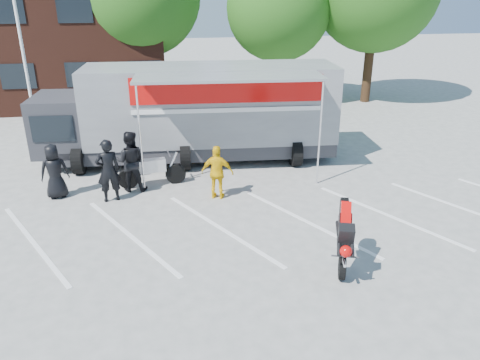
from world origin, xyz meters
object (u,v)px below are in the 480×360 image
object	(u,v)px
parked_motorcycle	(153,185)
stunt_bike_rider	(340,264)
spectator_leather_a	(54,171)
spectator_leather_b	(108,171)
spectator_leather_c	(130,161)
transporter_truck	(199,159)
flagpole	(23,13)
spectator_hivis	(217,172)
tree_mid	(279,8)

from	to	relation	value
parked_motorcycle	stunt_bike_rider	world-z (taller)	stunt_bike_rider
spectator_leather_a	spectator_leather_b	bearing A→B (deg)	149.73
spectator_leather_a	spectator_leather_c	bearing A→B (deg)	171.70
transporter_truck	spectator_leather_a	size ratio (longest dim) A/B	6.40
flagpole	stunt_bike_rider	world-z (taller)	flagpole
parked_motorcycle	spectator_hivis	bearing A→B (deg)	-129.73
transporter_truck	spectator_leather_c	xyz separation A→B (m)	(-2.32, -2.54, 0.97)
parked_motorcycle	flagpole	bearing A→B (deg)	31.68
tree_mid	spectator_leather_c	xyz separation A→B (m)	(-7.27, -11.00, -3.97)
flagpole	tree_mid	xyz separation A→B (m)	(11.24, 5.00, -0.11)
parked_motorcycle	spectator_leather_c	distance (m)	1.18
spectator_leather_b	spectator_leather_c	size ratio (longest dim) A/B	1.00
transporter_truck	spectator_leather_b	distance (m)	4.47
flagpole	spectator_hivis	size ratio (longest dim) A/B	4.79
spectator_leather_c	tree_mid	bearing A→B (deg)	-115.39
stunt_bike_rider	spectator_leather_a	bearing A→B (deg)	163.06
tree_mid	transporter_truck	xyz separation A→B (m)	(-4.95, -8.46, -4.94)
flagpole	spectator_leather_a	xyz separation A→B (m)	(1.73, -6.18, -4.21)
tree_mid	spectator_leather_b	size ratio (longest dim) A/B	3.96
flagpole	spectator_leather_b	bearing A→B (deg)	-63.28
parked_motorcycle	spectator_leather_b	bearing A→B (deg)	120.66
flagpole	spectator_hivis	world-z (taller)	flagpole
flagpole	spectator_hivis	bearing A→B (deg)	-46.82
transporter_truck	parked_motorcycle	bearing A→B (deg)	-123.42
tree_mid	transporter_truck	bearing A→B (deg)	-120.33
flagpole	spectator_leather_b	world-z (taller)	flagpole
flagpole	tree_mid	bearing A→B (deg)	23.97
parked_motorcycle	spectator_leather_b	xyz separation A→B (m)	(-1.23, -0.95, 0.97)
transporter_truck	spectator_leather_c	size ratio (longest dim) A/B	5.58
flagpole	spectator_leather_c	bearing A→B (deg)	-56.44
tree_mid	stunt_bike_rider	xyz separation A→B (m)	(-2.26, -16.17, -4.94)
flagpole	parked_motorcycle	size ratio (longest dim) A/B	3.59
parked_motorcycle	transporter_truck	bearing A→B (deg)	-43.59
flagpole	tree_mid	size ratio (longest dim) A/B	1.04
tree_mid	spectator_leather_c	distance (m)	13.77
flagpole	parked_motorcycle	distance (m)	8.93
stunt_bike_rider	spectator_leather_b	bearing A→B (deg)	158.99
tree_mid	spectator_leather_c	world-z (taller)	tree_mid
stunt_bike_rider	spectator_leather_c	size ratio (longest dim) A/B	0.94
parked_motorcycle	spectator_leather_a	xyz separation A→B (m)	(-2.87, -0.44, 0.85)
parked_motorcycle	spectator_hivis	xyz separation A→B (m)	(1.99, -1.28, 0.84)
spectator_leather_b	spectator_hivis	size ratio (longest dim) A/B	1.16
tree_mid	transporter_truck	distance (m)	10.98
transporter_truck	stunt_bike_rider	distance (m)	8.17
transporter_truck	flagpole	bearing A→B (deg)	154.36
flagpole	stunt_bike_rider	bearing A→B (deg)	-51.19
spectator_leather_a	spectator_hivis	distance (m)	4.93
transporter_truck	spectator_leather_a	distance (m)	5.39
spectator_hivis	spectator_leather_b	bearing A→B (deg)	12.21
tree_mid	spectator_leather_b	distance (m)	14.65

